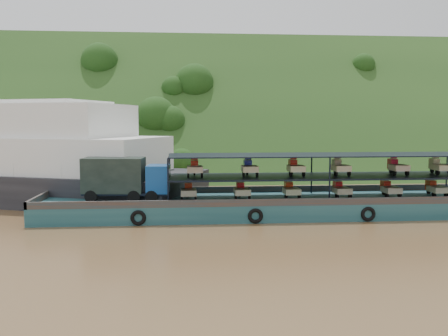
{
  "coord_description": "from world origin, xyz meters",
  "views": [
    {
      "loc": [
        -5.49,
        -37.85,
        7.07
      ],
      "look_at": [
        -2.0,
        3.0,
        3.2
      ],
      "focal_mm": 40.0,
      "sensor_mm": 36.0,
      "label": 1
    }
  ],
  "objects": [
    {
      "name": "ground",
      "position": [
        0.0,
        0.0,
        0.0
      ],
      "size": [
        160.0,
        160.0,
        0.0
      ],
      "primitive_type": "plane",
      "color": "brown",
      "rests_on": "ground"
    },
    {
      "name": "hillside",
      "position": [
        0.0,
        36.0,
        0.0
      ],
      "size": [
        140.0,
        39.6,
        39.6
      ],
      "primitive_type": "cube",
      "rotation": [
        0.79,
        0.0,
        0.0
      ],
      "color": "#1C3914",
      "rests_on": "ground"
    },
    {
      "name": "cargo_barge",
      "position": [
        0.86,
        -0.77,
        1.1
      ],
      "size": [
        35.0,
        7.18,
        4.54
      ],
      "color": "#144249",
      "rests_on": "ground"
    }
  ]
}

